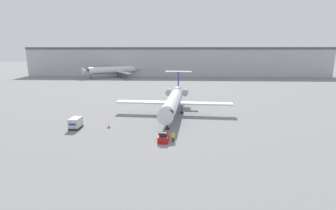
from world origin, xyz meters
TOP-DOWN VIEW (x-y plane):
  - ground_plane at (0.00, 0.00)m, footprint 600.00×600.00m
  - terminal_building at (0.00, 120.00)m, footprint 180.00×16.80m
  - airplane_main at (1.12, 20.63)m, footprint 29.11×32.46m
  - pushback_tug at (-0.12, 0.83)m, footprint 1.84×3.76m
  - luggage_cart at (-18.46, 7.25)m, footprint 1.93×3.26m
  - worker_near_tug at (1.63, 0.35)m, footprint 0.40×0.25m
  - traffic_cone_left at (-11.89, 8.04)m, footprint 0.69×0.69m
  - airplane_parked_far_left at (-34.05, 107.36)m, footprint 35.49×27.90m

SIDE VIEW (x-z plane):
  - ground_plane at x=0.00m, z-range 0.00..0.00m
  - traffic_cone_left at x=-11.89m, z-range -0.02..0.72m
  - pushback_tug at x=-0.12m, z-range -0.24..1.60m
  - worker_near_tug at x=1.63m, z-range 0.04..1.80m
  - luggage_cart at x=-18.46m, z-range 0.00..2.23m
  - airplane_main at x=1.12m, z-range -1.25..8.26m
  - airplane_parked_far_left at x=-34.05m, z-range -1.44..9.98m
  - terminal_building at x=0.00m, z-range 0.03..17.19m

